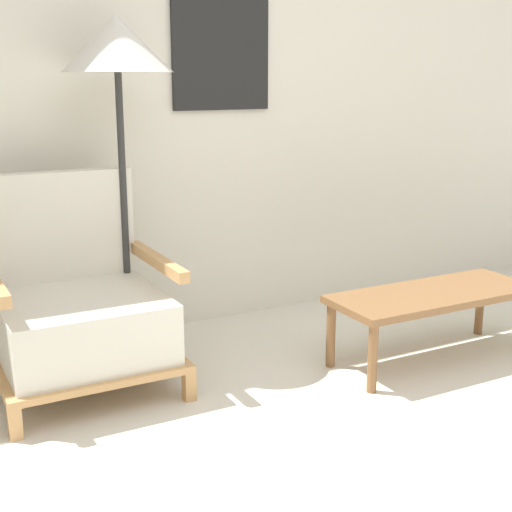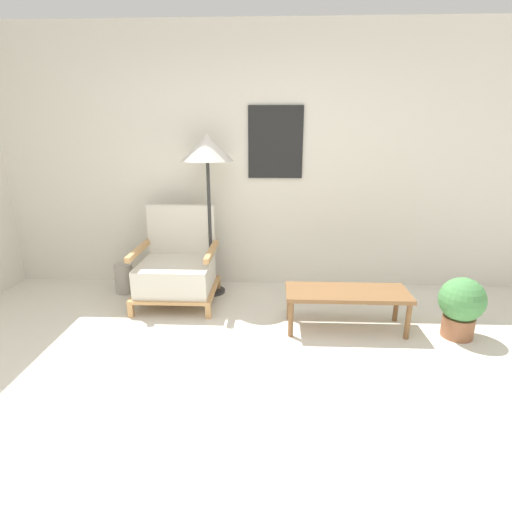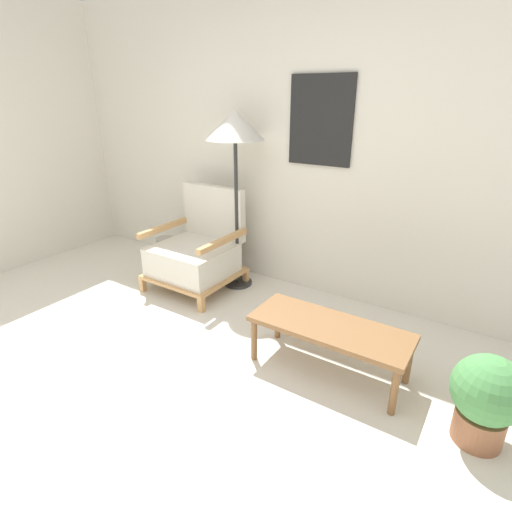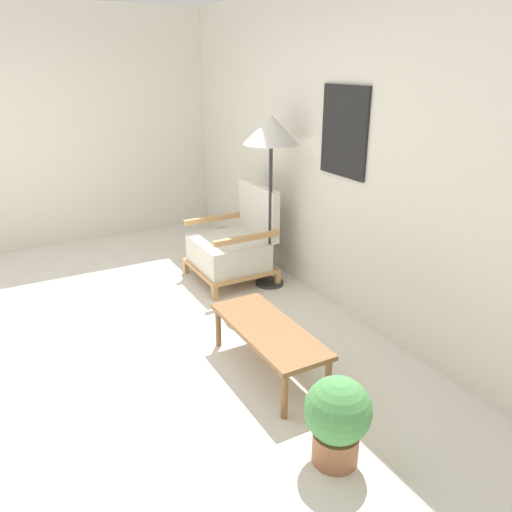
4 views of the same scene
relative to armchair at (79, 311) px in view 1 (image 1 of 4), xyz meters
The scene contains 4 objects.
wall_back 1.38m from the armchair, 37.89° to the left, with size 8.00×0.09×2.70m.
armchair is the anchor object (origin of this frame).
floor_lamp 1.17m from the armchair, 38.57° to the left, with size 0.51×0.51×1.64m.
coffee_table 1.68m from the armchair, 18.13° to the right, with size 1.05×0.41×0.35m.
Camera 1 is at (-1.46, -1.26, 1.37)m, focal length 50.00 mm.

